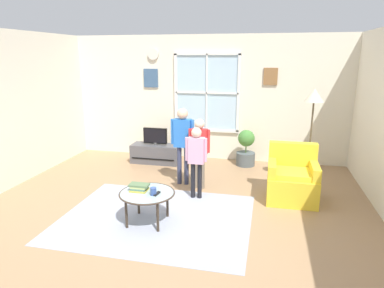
# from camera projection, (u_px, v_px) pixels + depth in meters

# --- Properties ---
(ground_plane) EXTENTS (6.53, 6.59, 0.02)m
(ground_plane) POSITION_uv_depth(u_px,v_px,m) (168.00, 218.00, 4.84)
(ground_plane) COLOR #9E7A56
(back_wall) EXTENTS (5.93, 0.17, 2.66)m
(back_wall) POSITION_uv_depth(u_px,v_px,m) (207.00, 98.00, 7.38)
(back_wall) COLOR silver
(back_wall) RESTS_ON ground_plane
(area_rug) EXTENTS (2.65, 2.10, 0.01)m
(area_rug) POSITION_uv_depth(u_px,v_px,m) (156.00, 218.00, 4.82)
(area_rug) COLOR #999EAD
(area_rug) RESTS_ON ground_plane
(tv_stand) EXTENTS (1.03, 0.43, 0.40)m
(tv_stand) POSITION_uv_depth(u_px,v_px,m) (156.00, 154.00, 7.27)
(tv_stand) COLOR #4C4C51
(tv_stand) RESTS_ON ground_plane
(television) EXTENTS (0.51, 0.08, 0.36)m
(television) POSITION_uv_depth(u_px,v_px,m) (155.00, 136.00, 7.17)
(television) COLOR #4C4C4C
(television) RESTS_ON tv_stand
(armchair) EXTENTS (0.76, 0.74, 0.87)m
(armchair) POSITION_uv_depth(u_px,v_px,m) (292.00, 180.00, 5.38)
(armchair) COLOR yellow
(armchair) RESTS_ON ground_plane
(coffee_table) EXTENTS (0.76, 0.76, 0.44)m
(coffee_table) POSITION_uv_depth(u_px,v_px,m) (147.00, 195.00, 4.60)
(coffee_table) COLOR #99B2B7
(coffee_table) RESTS_ON ground_plane
(book_stack) EXTENTS (0.27, 0.20, 0.09)m
(book_stack) POSITION_uv_depth(u_px,v_px,m) (139.00, 187.00, 4.66)
(book_stack) COLOR gold
(book_stack) RESTS_ON coffee_table
(cup) EXTENTS (0.08, 0.08, 0.10)m
(cup) POSITION_uv_depth(u_px,v_px,m) (153.00, 191.00, 4.51)
(cup) COLOR #334C8C
(cup) RESTS_ON coffee_table
(remote_near_books) EXTENTS (0.06, 0.14, 0.02)m
(remote_near_books) POSITION_uv_depth(u_px,v_px,m) (157.00, 194.00, 4.53)
(remote_near_books) COLOR black
(remote_near_books) RESTS_ON coffee_table
(person_blue_shirt) EXTENTS (0.41, 0.19, 1.36)m
(person_blue_shirt) POSITION_uv_depth(u_px,v_px,m) (183.00, 138.00, 5.89)
(person_blue_shirt) COLOR #333851
(person_blue_shirt) RESTS_ON ground_plane
(person_pink_shirt) EXTENTS (0.35, 0.16, 1.16)m
(person_pink_shirt) POSITION_uv_depth(u_px,v_px,m) (196.00, 155.00, 5.33)
(person_pink_shirt) COLOR black
(person_pink_shirt) RESTS_ON ground_plane
(person_red_shirt) EXTENTS (0.37, 0.17, 1.22)m
(person_red_shirt) POSITION_uv_depth(u_px,v_px,m) (199.00, 146.00, 5.72)
(person_red_shirt) COLOR #726656
(person_red_shirt) RESTS_ON ground_plane
(potted_plant_by_window) EXTENTS (0.39, 0.39, 0.75)m
(potted_plant_by_window) POSITION_uv_depth(u_px,v_px,m) (246.00, 149.00, 7.05)
(potted_plant_by_window) COLOR #4C565B
(potted_plant_by_window) RESTS_ON ground_plane
(floor_lamp) EXTENTS (0.32, 0.32, 1.71)m
(floor_lamp) POSITION_uv_depth(u_px,v_px,m) (313.00, 105.00, 5.63)
(floor_lamp) COLOR black
(floor_lamp) RESTS_ON ground_plane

